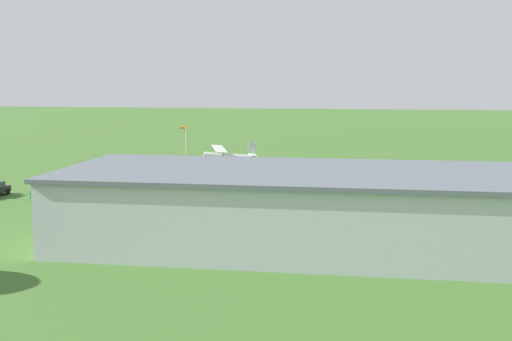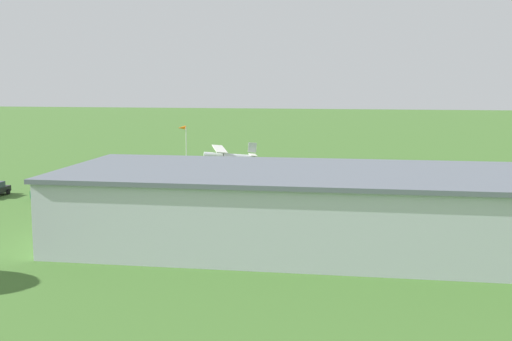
{
  "view_description": "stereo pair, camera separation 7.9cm",
  "coord_description": "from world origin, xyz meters",
  "px_view_note": "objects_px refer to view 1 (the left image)",
  "views": [
    {
      "loc": [
        -9.81,
        86.38,
        13.22
      ],
      "look_at": [
        3.04,
        8.98,
        2.34
      ],
      "focal_mm": 47.13,
      "sensor_mm": 36.0,
      "label": 1
    },
    {
      "loc": [
        -9.89,
        86.37,
        13.22
      ],
      "look_at": [
        3.04,
        8.98,
        2.34
      ],
      "focal_mm": 47.13,
      "sensor_mm": 36.0,
      "label": 2
    }
  ],
  "objects_px": {
    "hangar": "(301,208)",
    "car_white": "(102,196)",
    "car_green": "(49,191)",
    "person_beside_truck": "(268,189)",
    "car_blue": "(170,193)",
    "windsock": "(182,130)",
    "biplane": "(227,156)",
    "person_watching_takeoff": "(133,198)",
    "person_at_fence_line": "(225,193)",
    "person_near_hangar_door": "(416,197)"
  },
  "relations": [
    {
      "from": "hangar",
      "to": "person_watching_takeoff",
      "type": "height_order",
      "value": "hangar"
    },
    {
      "from": "hangar",
      "to": "car_white",
      "type": "height_order",
      "value": "hangar"
    },
    {
      "from": "car_blue",
      "to": "windsock",
      "type": "height_order",
      "value": "windsock"
    },
    {
      "from": "car_blue",
      "to": "car_white",
      "type": "distance_m",
      "value": 7.18
    },
    {
      "from": "biplane",
      "to": "person_watching_takeoff",
      "type": "height_order",
      "value": "biplane"
    },
    {
      "from": "car_green",
      "to": "car_white",
      "type": "bearing_deg",
      "value": 165.06
    },
    {
      "from": "car_green",
      "to": "person_watching_takeoff",
      "type": "distance_m",
      "value": 10.79
    },
    {
      "from": "hangar",
      "to": "biplane",
      "type": "distance_m",
      "value": 37.56
    },
    {
      "from": "car_blue",
      "to": "car_green",
      "type": "height_order",
      "value": "car_green"
    },
    {
      "from": "person_at_fence_line",
      "to": "person_beside_truck",
      "type": "bearing_deg",
      "value": -148.83
    },
    {
      "from": "person_near_hangar_door",
      "to": "person_watching_takeoff",
      "type": "bearing_deg",
      "value": 9.95
    },
    {
      "from": "car_blue",
      "to": "car_green",
      "type": "distance_m",
      "value": 13.61
    },
    {
      "from": "biplane",
      "to": "person_at_fence_line",
      "type": "relative_size",
      "value": 5.85
    },
    {
      "from": "person_beside_truck",
      "to": "windsock",
      "type": "distance_m",
      "value": 35.12
    },
    {
      "from": "person_at_fence_line",
      "to": "person_watching_takeoff",
      "type": "distance_m",
      "value": 9.96
    },
    {
      "from": "person_near_hangar_door",
      "to": "windsock",
      "type": "distance_m",
      "value": 46.89
    },
    {
      "from": "car_white",
      "to": "person_at_fence_line",
      "type": "xyz_separation_m",
      "value": [
        -12.43,
        -4.09,
        -0.0
      ]
    },
    {
      "from": "person_at_fence_line",
      "to": "windsock",
      "type": "relative_size",
      "value": 0.29
    },
    {
      "from": "car_white",
      "to": "person_watching_takeoff",
      "type": "xyz_separation_m",
      "value": [
        -3.62,
        0.56,
        -0.03
      ]
    },
    {
      "from": "person_near_hangar_door",
      "to": "car_blue",
      "type": "bearing_deg",
      "value": 4.26
    },
    {
      "from": "biplane",
      "to": "car_white",
      "type": "relative_size",
      "value": 2.18
    },
    {
      "from": "person_beside_truck",
      "to": "windsock",
      "type": "height_order",
      "value": "windsock"
    },
    {
      "from": "car_blue",
      "to": "car_green",
      "type": "xyz_separation_m",
      "value": [
        13.59,
        0.77,
        0.04
      ]
    },
    {
      "from": "hangar",
      "to": "person_at_fence_line",
      "type": "height_order",
      "value": "hangar"
    },
    {
      "from": "car_blue",
      "to": "person_at_fence_line",
      "type": "xyz_separation_m",
      "value": [
        -5.74,
        -1.48,
        -0.02
      ]
    },
    {
      "from": "person_at_fence_line",
      "to": "windsock",
      "type": "distance_m",
      "value": 35.47
    },
    {
      "from": "person_at_fence_line",
      "to": "windsock",
      "type": "height_order",
      "value": "windsock"
    },
    {
      "from": "car_green",
      "to": "biplane",
      "type": "bearing_deg",
      "value": -130.32
    },
    {
      "from": "car_white",
      "to": "person_beside_truck",
      "type": "bearing_deg",
      "value": -158.14
    },
    {
      "from": "person_at_fence_line",
      "to": "car_white",
      "type": "bearing_deg",
      "value": 18.23
    },
    {
      "from": "person_watching_takeoff",
      "to": "person_beside_truck",
      "type": "xyz_separation_m",
      "value": [
        -13.19,
        -7.3,
        0.08
      ]
    },
    {
      "from": "hangar",
      "to": "person_watching_takeoff",
      "type": "relative_size",
      "value": 23.76
    },
    {
      "from": "person_watching_takeoff",
      "to": "biplane",
      "type": "bearing_deg",
      "value": -104.58
    },
    {
      "from": "biplane",
      "to": "car_white",
      "type": "bearing_deg",
      "value": 66.18
    },
    {
      "from": "hangar",
      "to": "car_green",
      "type": "relative_size",
      "value": 8.54
    },
    {
      "from": "biplane",
      "to": "car_green",
      "type": "relative_size",
      "value": 2.17
    },
    {
      "from": "person_at_fence_line",
      "to": "windsock",
      "type": "bearing_deg",
      "value": -66.94
    },
    {
      "from": "car_green",
      "to": "person_watching_takeoff",
      "type": "relative_size",
      "value": 2.78
    },
    {
      "from": "biplane",
      "to": "hangar",
      "type": "bearing_deg",
      "value": 110.82
    },
    {
      "from": "hangar",
      "to": "person_watching_takeoff",
      "type": "bearing_deg",
      "value": -36.09
    },
    {
      "from": "person_at_fence_line",
      "to": "person_beside_truck",
      "type": "height_order",
      "value": "person_beside_truck"
    },
    {
      "from": "person_near_hangar_door",
      "to": "windsock",
      "type": "height_order",
      "value": "windsock"
    },
    {
      "from": "person_watching_takeoff",
      "to": "person_beside_truck",
      "type": "distance_m",
      "value": 15.08
    },
    {
      "from": "person_near_hangar_door",
      "to": "person_at_fence_line",
      "type": "bearing_deg",
      "value": 1.29
    },
    {
      "from": "car_white",
      "to": "person_near_hangar_door",
      "type": "relative_size",
      "value": 2.49
    },
    {
      "from": "person_watching_takeoff",
      "to": "windsock",
      "type": "bearing_deg",
      "value": -82.34
    },
    {
      "from": "person_beside_truck",
      "to": "car_green",
      "type": "bearing_deg",
      "value": 11.69
    },
    {
      "from": "car_blue",
      "to": "windsock",
      "type": "relative_size",
      "value": 0.77
    },
    {
      "from": "biplane",
      "to": "person_at_fence_line",
      "type": "bearing_deg",
      "value": 101.06
    },
    {
      "from": "hangar",
      "to": "car_blue",
      "type": "xyz_separation_m",
      "value": [
        15.82,
        -16.94,
        -2.18
      ]
    }
  ]
}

